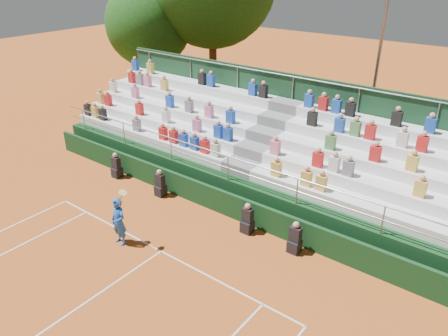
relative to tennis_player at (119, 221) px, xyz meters
The scene contains 7 objects.
ground 1.78m from the tennis_player, 19.24° to the left, with size 90.00×90.00×0.00m, color #B6551E.
courtside_wall 4.00m from the tennis_player, 68.63° to the left, with size 20.00×0.15×1.00m, color black.
line_officials 3.35m from the tennis_player, 78.15° to the left, with size 9.50×0.40×1.19m.
grandstand 7.10m from the tennis_player, 78.26° to the left, with size 20.00×5.20×4.40m.
tennis_player is the anchor object (origin of this frame).
tree_west 16.85m from the tennis_player, 131.76° to the left, with size 5.44×5.44×7.88m.
floodlight_mast 13.88m from the tennis_player, 73.80° to the left, with size 0.60×0.25×7.97m.
Camera 1 is at (9.05, -8.26, 9.06)m, focal length 35.00 mm.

